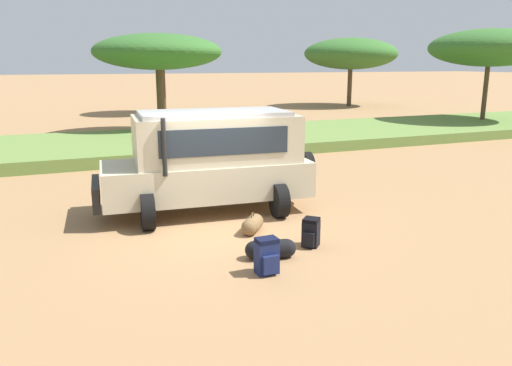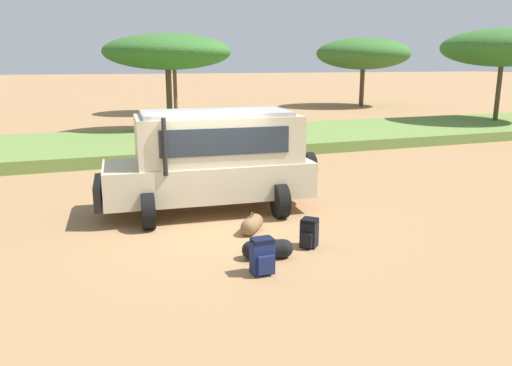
{
  "view_description": "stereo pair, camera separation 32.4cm",
  "coord_description": "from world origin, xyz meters",
  "px_view_note": "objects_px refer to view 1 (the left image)",
  "views": [
    {
      "loc": [
        -3.17,
        -10.11,
        3.55
      ],
      "look_at": [
        0.79,
        -0.34,
        1.0
      ],
      "focal_mm": 35.0,
      "sensor_mm": 36.0,
      "label": 1
    },
    {
      "loc": [
        -2.86,
        -10.22,
        3.55
      ],
      "look_at": [
        0.79,
        -0.34,
        1.0
      ],
      "focal_mm": 35.0,
      "sensor_mm": 36.0,
      "label": 2
    }
  ],
  "objects_px": {
    "acacia_tree_right_mid": "(162,45)",
    "acacia_tree_centre_back": "(158,52)",
    "safari_vehicle": "(211,159)",
    "backpack_cluster_center": "(267,256)",
    "backpack_beside_front_wheel": "(311,233)",
    "duffel_bag_soft_canvas": "(252,224)",
    "acacia_tree_far_right": "(490,48)",
    "acacia_tree_distant_right": "(351,54)",
    "duffel_bag_low_black_case": "(271,249)"
  },
  "relations": [
    {
      "from": "acacia_tree_right_mid",
      "to": "acacia_tree_centre_back",
      "type": "bearing_deg",
      "value": -102.93
    },
    {
      "from": "safari_vehicle",
      "to": "acacia_tree_right_mid",
      "type": "xyz_separation_m",
      "value": [
        4.0,
        24.35,
        3.42
      ]
    },
    {
      "from": "backpack_cluster_center",
      "to": "acacia_tree_right_mid",
      "type": "bearing_deg",
      "value": 81.51
    },
    {
      "from": "backpack_cluster_center",
      "to": "backpack_beside_front_wheel",
      "type": "bearing_deg",
      "value": 33.75
    },
    {
      "from": "backpack_cluster_center",
      "to": "duffel_bag_soft_canvas",
      "type": "distance_m",
      "value": 2.18
    },
    {
      "from": "acacia_tree_far_right",
      "to": "safari_vehicle",
      "type": "bearing_deg",
      "value": -152.31
    },
    {
      "from": "acacia_tree_distant_right",
      "to": "duffel_bag_soft_canvas",
      "type": "bearing_deg",
      "value": -125.87
    },
    {
      "from": "acacia_tree_centre_back",
      "to": "acacia_tree_right_mid",
      "type": "height_order",
      "value": "acacia_tree_right_mid"
    },
    {
      "from": "backpack_beside_front_wheel",
      "to": "safari_vehicle",
      "type": "bearing_deg",
      "value": 109.69
    },
    {
      "from": "safari_vehicle",
      "to": "duffel_bag_low_black_case",
      "type": "xyz_separation_m",
      "value": [
        0.11,
        -3.34,
        -1.12
      ]
    },
    {
      "from": "backpack_beside_front_wheel",
      "to": "acacia_tree_distant_right",
      "type": "height_order",
      "value": "acacia_tree_distant_right"
    },
    {
      "from": "safari_vehicle",
      "to": "duffel_bag_low_black_case",
      "type": "relative_size",
      "value": 5.71
    },
    {
      "from": "duffel_bag_low_black_case",
      "to": "acacia_tree_centre_back",
      "type": "relative_size",
      "value": 0.15
    },
    {
      "from": "duffel_bag_soft_canvas",
      "to": "acacia_tree_right_mid",
      "type": "bearing_deg",
      "value": 82.05
    },
    {
      "from": "duffel_bag_low_black_case",
      "to": "acacia_tree_distant_right",
      "type": "bearing_deg",
      "value": 55.26
    },
    {
      "from": "acacia_tree_centre_back",
      "to": "acacia_tree_far_right",
      "type": "bearing_deg",
      "value": -13.11
    },
    {
      "from": "backpack_beside_front_wheel",
      "to": "acacia_tree_centre_back",
      "type": "height_order",
      "value": "acacia_tree_centre_back"
    },
    {
      "from": "backpack_cluster_center",
      "to": "acacia_tree_right_mid",
      "type": "xyz_separation_m",
      "value": [
        4.22,
        28.3,
        4.41
      ]
    },
    {
      "from": "acacia_tree_right_mid",
      "to": "safari_vehicle",
      "type": "bearing_deg",
      "value": -99.32
    },
    {
      "from": "backpack_beside_front_wheel",
      "to": "acacia_tree_centre_back",
      "type": "xyz_separation_m",
      "value": [
        0.52,
        17.06,
        3.78
      ]
    },
    {
      "from": "acacia_tree_distant_right",
      "to": "duffel_bag_low_black_case",
      "type": "bearing_deg",
      "value": -124.74
    },
    {
      "from": "backpack_beside_front_wheel",
      "to": "duffel_bag_low_black_case",
      "type": "distance_m",
      "value": 1.03
    },
    {
      "from": "backpack_beside_front_wheel",
      "to": "backpack_cluster_center",
      "type": "xyz_separation_m",
      "value": [
        -1.32,
        -0.88,
        0.03
      ]
    },
    {
      "from": "duffel_bag_low_black_case",
      "to": "acacia_tree_distant_right",
      "type": "xyz_separation_m",
      "value": [
        19.62,
        28.3,
        4.09
      ]
    },
    {
      "from": "acacia_tree_distant_right",
      "to": "safari_vehicle",
      "type": "bearing_deg",
      "value": -128.33
    },
    {
      "from": "duffel_bag_low_black_case",
      "to": "acacia_tree_distant_right",
      "type": "distance_m",
      "value": 34.68
    },
    {
      "from": "safari_vehicle",
      "to": "acacia_tree_distant_right",
      "type": "height_order",
      "value": "acacia_tree_distant_right"
    },
    {
      "from": "backpack_cluster_center",
      "to": "acacia_tree_centre_back",
      "type": "distance_m",
      "value": 18.43
    },
    {
      "from": "duffel_bag_low_black_case",
      "to": "acacia_tree_centre_back",
      "type": "distance_m",
      "value": 17.83
    },
    {
      "from": "backpack_cluster_center",
      "to": "acacia_tree_far_right",
      "type": "distance_m",
      "value": 24.04
    },
    {
      "from": "duffel_bag_soft_canvas",
      "to": "acacia_tree_far_right",
      "type": "height_order",
      "value": "acacia_tree_far_right"
    },
    {
      "from": "backpack_cluster_center",
      "to": "duffel_bag_soft_canvas",
      "type": "xyz_separation_m",
      "value": [
        0.56,
        2.1,
        -0.14
      ]
    },
    {
      "from": "acacia_tree_distant_right",
      "to": "acacia_tree_right_mid",
      "type": "bearing_deg",
      "value": -177.75
    },
    {
      "from": "safari_vehicle",
      "to": "duffel_bag_soft_canvas",
      "type": "relative_size",
      "value": 7.81
    },
    {
      "from": "safari_vehicle",
      "to": "acacia_tree_centre_back",
      "type": "bearing_deg",
      "value": 83.4
    },
    {
      "from": "acacia_tree_centre_back",
      "to": "acacia_tree_distant_right",
      "type": "bearing_deg",
      "value": 31.2
    },
    {
      "from": "duffel_bag_soft_canvas",
      "to": "acacia_tree_distant_right",
      "type": "bearing_deg",
      "value": 54.13
    },
    {
      "from": "backpack_beside_front_wheel",
      "to": "acacia_tree_far_right",
      "type": "xyz_separation_m",
      "value": [
        17.87,
        13.02,
        4.05
      ]
    },
    {
      "from": "safari_vehicle",
      "to": "acacia_tree_right_mid",
      "type": "height_order",
      "value": "acacia_tree_right_mid"
    },
    {
      "from": "backpack_beside_front_wheel",
      "to": "duffel_bag_low_black_case",
      "type": "relative_size",
      "value": 0.6
    },
    {
      "from": "duffel_bag_soft_canvas",
      "to": "acacia_tree_far_right",
      "type": "bearing_deg",
      "value": 32.37
    },
    {
      "from": "acacia_tree_far_right",
      "to": "acacia_tree_distant_right",
      "type": "xyz_separation_m",
      "value": [
        0.77,
        15.01,
        -0.07
      ]
    },
    {
      "from": "duffel_bag_soft_canvas",
      "to": "acacia_tree_centre_back",
      "type": "distance_m",
      "value": 16.37
    },
    {
      "from": "backpack_cluster_center",
      "to": "acacia_tree_distant_right",
      "type": "xyz_separation_m",
      "value": [
        19.96,
        28.92,
        3.95
      ]
    },
    {
      "from": "acacia_tree_right_mid",
      "to": "acacia_tree_far_right",
      "type": "height_order",
      "value": "acacia_tree_right_mid"
    },
    {
      "from": "duffel_bag_soft_canvas",
      "to": "acacia_tree_centre_back",
      "type": "xyz_separation_m",
      "value": [
        1.28,
        15.85,
        3.89
      ]
    },
    {
      "from": "duffel_bag_soft_canvas",
      "to": "acacia_tree_distant_right",
      "type": "relative_size",
      "value": 0.09
    },
    {
      "from": "backpack_cluster_center",
      "to": "acacia_tree_right_mid",
      "type": "relative_size",
      "value": 0.12
    },
    {
      "from": "backpack_cluster_center",
      "to": "duffel_bag_low_black_case",
      "type": "height_order",
      "value": "backpack_cluster_center"
    },
    {
      "from": "acacia_tree_far_right",
      "to": "acacia_tree_right_mid",
      "type": "bearing_deg",
      "value": 136.13
    }
  ]
}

